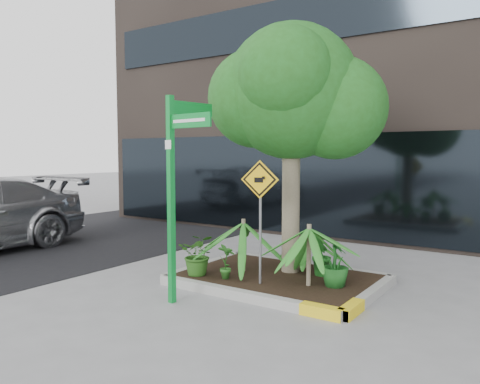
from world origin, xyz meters
The scene contains 13 objects.
ground centered at (0.00, 0.00, 0.00)m, with size 80.00×80.00×0.00m, color gray.
asphalt_road centered at (-6.50, 0.00, 0.01)m, with size 7.00×80.00×0.01m, color black.
planter centered at (0.23, 0.27, 0.10)m, with size 3.35×2.36×0.15m.
tree centered at (0.25, 0.66, 3.24)m, with size 2.96×2.63×4.44m.
palm_front centered at (0.91, 0.02, 1.05)m, with size 1.08×1.08×1.20m.
palm_left centered at (-0.44, 0.20, 1.01)m, with size 1.03×1.03×1.15m.
palm_back centered at (0.34, 1.02, 0.74)m, with size 0.71×0.71×0.79m.
shrub_a centered at (-0.91, -0.45, 0.51)m, with size 0.64×0.64×0.71m, color #275719.
shrub_b centered at (1.27, 0.20, 0.52)m, with size 0.42×0.42×0.74m, color #1B5B1D.
shrub_c centered at (-0.38, -0.39, 0.45)m, with size 0.31×0.31×0.59m, color #286820.
shrub_d centered at (0.84, 0.64, 0.51)m, with size 0.40×0.40×0.73m, color #1C631D.
street_sign_post centered at (-0.53, -1.40, 1.87)m, with size 0.89×0.96×3.03m.
cattle_sign centered at (0.23, -0.33, 1.47)m, with size 0.57×0.21×1.95m.
Camera 1 is at (4.03, -6.49, 2.20)m, focal length 35.00 mm.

